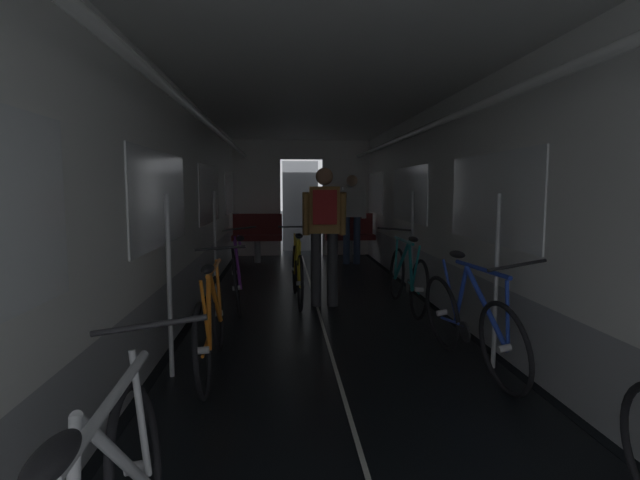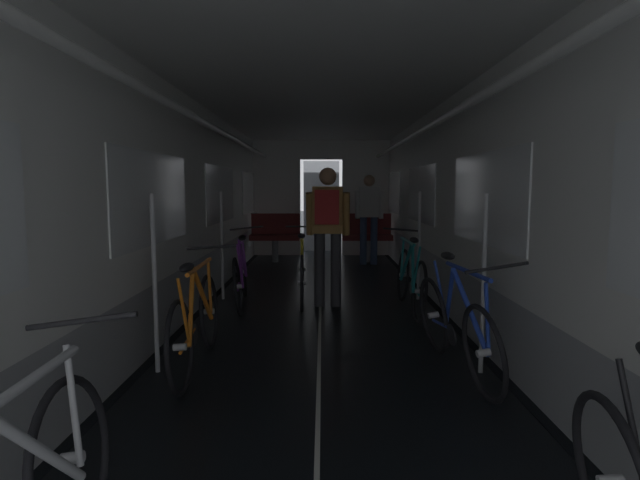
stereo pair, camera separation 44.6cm
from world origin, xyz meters
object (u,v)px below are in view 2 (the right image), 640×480
object	(u,v)px
bicycle_purple	(241,275)
bicycle_blue	(456,325)
person_cyclist_aisle	(328,224)
bicycle_yellow_in_aisle	(302,272)
bicycle_teal	(410,278)
bench_seat_far_right	(367,233)
person_standing_near_bench	(369,213)
bench_seat_far_left	(275,233)
bicycle_orange	(196,321)

from	to	relation	value
bicycle_purple	bicycle_blue	bearing A→B (deg)	-47.83
bicycle_purple	person_cyclist_aisle	distance (m)	1.24
person_cyclist_aisle	bicycle_yellow_in_aisle	bearing A→B (deg)	140.14
bicycle_purple	bicycle_yellow_in_aisle	distance (m)	0.78
bicycle_teal	bicycle_yellow_in_aisle	size ratio (longest dim) A/B	1.00
bench_seat_far_right	person_standing_near_bench	xyz separation A→B (m)	(0.00, -0.38, 0.41)
bench_seat_far_left	bicycle_purple	size ratio (longest dim) A/B	0.58
bench_seat_far_left	bicycle_yellow_in_aisle	world-z (taller)	bench_seat_far_left
bench_seat_far_right	bicycle_yellow_in_aisle	bearing A→B (deg)	-107.81
bicycle_blue	bicycle_yellow_in_aisle	world-z (taller)	bicycle_blue
bicycle_blue	bicycle_teal	xyz separation A→B (m)	(-0.00, 2.01, 0.00)
bench_seat_far_right	bicycle_purple	distance (m)	4.17
bicycle_blue	person_standing_near_bench	distance (m)	5.64
person_cyclist_aisle	bench_seat_far_right	bearing A→B (deg)	77.94
bicycle_teal	person_cyclist_aisle	distance (m)	1.18
bench_seat_far_right	bicycle_purple	xyz separation A→B (m)	(-1.88, -3.72, -0.19)
bench_seat_far_right	bicycle_yellow_in_aisle	distance (m)	3.69
bicycle_purple	person_standing_near_bench	distance (m)	3.88
bicycle_orange	bicycle_yellow_in_aisle	world-z (taller)	bicycle_orange
bench_seat_far_right	bicycle_orange	xyz separation A→B (m)	(-1.88, -5.88, -0.18)
bicycle_purple	person_cyclist_aisle	world-z (taller)	person_cyclist_aisle
bicycle_blue	person_standing_near_bench	bearing A→B (deg)	91.68
bench_seat_far_left	bicycle_orange	world-z (taller)	bench_seat_far_left
bicycle_yellow_in_aisle	bicycle_blue	bearing A→B (deg)	-62.31
person_cyclist_aisle	bicycle_purple	bearing A→B (deg)	177.06
bench_seat_far_left	person_standing_near_bench	size ratio (longest dim) A/B	0.58
bicycle_orange	person_standing_near_bench	world-z (taller)	person_standing_near_bench
bench_seat_far_left	person_cyclist_aisle	world-z (taller)	person_cyclist_aisle
bench_seat_far_left	bicycle_yellow_in_aisle	distance (m)	3.58
bench_seat_far_right	bicycle_yellow_in_aisle	world-z (taller)	bench_seat_far_right
bicycle_purple	person_standing_near_bench	world-z (taller)	person_standing_near_bench
bicycle_purple	bicycle_yellow_in_aisle	xyz separation A→B (m)	(0.75, 0.21, 0.00)
bicycle_teal	bicycle_purple	distance (m)	2.06
bicycle_blue	bicycle_orange	bearing A→B (deg)	177.38
bench_seat_far_right	bicycle_teal	distance (m)	3.98
bicycle_teal	bicycle_blue	bearing A→B (deg)	-89.96
bicycle_orange	bicycle_blue	world-z (taller)	bicycle_blue
bench_seat_far_left	bicycle_teal	size ratio (longest dim) A/B	0.58
bicycle_blue	bicycle_teal	size ratio (longest dim) A/B	1.00
bicycle_teal	bicycle_yellow_in_aisle	xyz separation A→B (m)	(-1.29, 0.46, 0.00)
bench_seat_far_left	bicycle_teal	world-z (taller)	bench_seat_far_left
bicycle_blue	person_cyclist_aisle	world-z (taller)	person_cyclist_aisle
bicycle_teal	bicycle_purple	size ratio (longest dim) A/B	1.00
person_cyclist_aisle	bicycle_yellow_in_aisle	size ratio (longest dim) A/B	1.00
bicycle_orange	bicycle_purple	size ratio (longest dim) A/B	1.00
bicycle_blue	bicycle_purple	world-z (taller)	bicycle_blue
bicycle_yellow_in_aisle	bench_seat_far_right	bearing A→B (deg)	72.19
bench_seat_far_right	person_standing_near_bench	world-z (taller)	person_standing_near_bench
bicycle_purple	person_standing_near_bench	xyz separation A→B (m)	(1.88, 3.35, 0.59)
bench_seat_far_right	bicycle_blue	world-z (taller)	same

